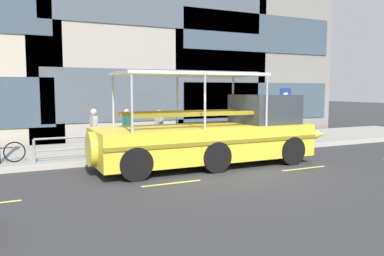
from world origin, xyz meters
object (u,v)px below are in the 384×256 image
parking_sign (285,106)px  pedestrian_near_stern (94,127)px  duck_tour_boat (219,135)px  pedestrian_mid_right (127,125)px  pedestrian_near_bow (256,122)px  pedestrian_mid_left (159,125)px

parking_sign → pedestrian_near_stern: bearing=176.8°
duck_tour_boat → pedestrian_mid_right: (-2.30, 3.60, 0.13)m
pedestrian_near_bow → duck_tour_boat: bearing=-141.2°
pedestrian_near_bow → pedestrian_mid_left: (-4.59, 0.41, -0.01)m
parking_sign → pedestrian_near_bow: size_ratio=1.52×
pedestrian_near_bow → pedestrian_mid_right: pedestrian_mid_right is taller
pedestrian_near_stern → pedestrian_mid_left: bearing=9.9°
parking_sign → pedestrian_near_stern: (-8.54, 0.48, -0.65)m
pedestrian_mid_right → pedestrian_near_stern: 1.68m
duck_tour_boat → pedestrian_mid_left: bearing=106.9°
pedestrian_mid_right → pedestrian_near_stern: bearing=-152.0°
duck_tour_boat → pedestrian_mid_left: duck_tour_boat is taller
pedestrian_mid_left → parking_sign: bearing=-9.5°
duck_tour_boat → pedestrian_mid_left: (-1.00, 3.29, 0.10)m
duck_tour_boat → pedestrian_mid_left: size_ratio=5.81×
parking_sign → pedestrian_mid_right: bearing=169.8°
pedestrian_near_bow → pedestrian_mid_right: bearing=173.1°
parking_sign → pedestrian_mid_left: parking_sign is taller
parking_sign → pedestrian_mid_right: parking_sign is taller
pedestrian_mid_right → pedestrian_near_stern: (-1.48, -0.79, 0.05)m
parking_sign → duck_tour_boat: size_ratio=0.27×
parking_sign → pedestrian_near_bow: (-1.18, 0.55, -0.71)m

